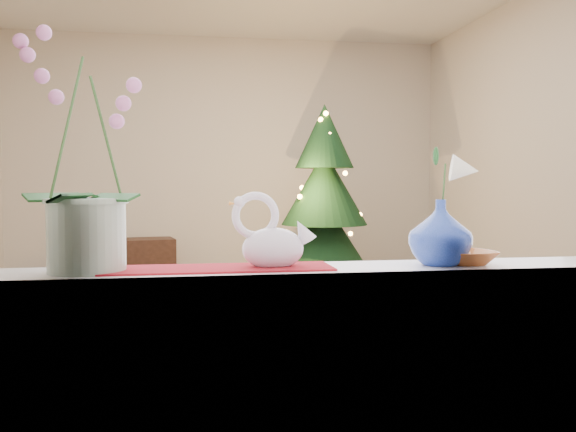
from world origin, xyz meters
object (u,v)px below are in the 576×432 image
Objects in this scene: xmas_tree at (324,208)px; swan at (273,232)px; amber_dish at (466,258)px; side_table at (132,270)px; orchid_pot at (85,150)px; paperweight at (459,254)px; blue_vase at (440,227)px.

swan is at bearing -104.98° from xmas_tree.
amber_dish is at bearing -95.93° from xmas_tree.
xmas_tree reaches higher than side_table.
swan is at bearing -0.40° from orchid_pot.
side_table is at bearing 106.44° from paperweight.
amber_dish is at bearing -4.11° from swan.
blue_vase is at bearing -97.24° from xmas_tree.
amber_dish is (1.17, -0.02, -0.34)m from orchid_pot.
orchid_pot is at bearing -112.41° from xmas_tree.
orchid_pot is 4.57× the size of amber_dish.
side_table is (-0.77, 4.62, -0.72)m from swan.
swan is 1.08× the size of blue_vase.
paperweight is 4.87m from side_table.
blue_vase is 0.13× the size of xmas_tree.
swan is (0.55, -0.00, -0.25)m from orchid_pot.
orchid_pot is at bearing 178.90° from amber_dish.
blue_vase is at bearing -84.11° from side_table.
xmas_tree reaches higher than blue_vase.
amber_dish is 4.88m from side_table.
blue_vase is 4.87m from side_table.
amber_dish reaches higher than side_table.
xmas_tree is at bearing 84.07° from amber_dish.
xmas_tree is at bearing -34.68° from side_table.
blue_vase reaches higher than amber_dish.
amber_dish is 0.08× the size of xmas_tree.
swan is 4.74m from side_table.
blue_vase reaches higher than swan.
orchid_pot is 0.38× the size of xmas_tree.
xmas_tree reaches higher than amber_dish.
xmas_tree reaches higher than orchid_pot.
amber_dish is (0.09, 0.00, -0.10)m from blue_vase.
paperweight is (1.15, -0.02, -0.32)m from orchid_pot.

